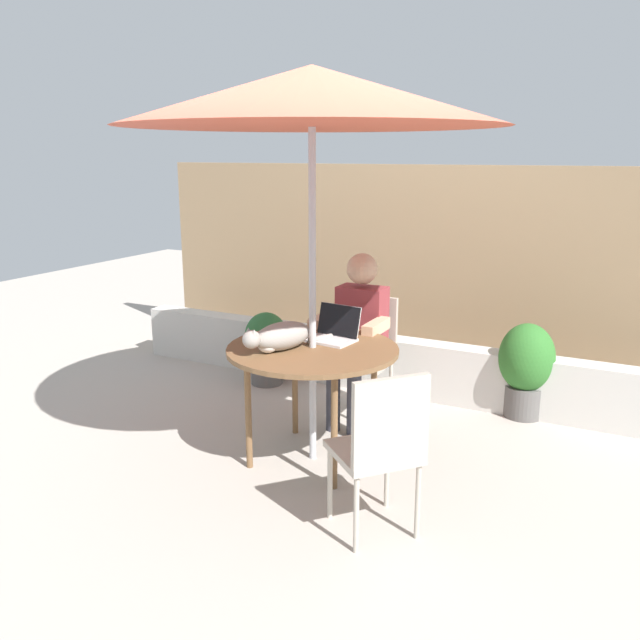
% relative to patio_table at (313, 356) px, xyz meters
% --- Properties ---
extents(ground_plane, '(14.00, 14.00, 0.00)m').
position_rel_patio_table_xyz_m(ground_plane, '(0.00, 0.00, -0.69)').
color(ground_plane, '#ADA399').
extents(fence_back, '(5.39, 0.08, 1.81)m').
position_rel_patio_table_xyz_m(fence_back, '(0.00, 2.16, 0.22)').
color(fence_back, '#937756').
rests_on(fence_back, ground).
extents(planter_wall_low, '(4.85, 0.20, 0.46)m').
position_rel_patio_table_xyz_m(planter_wall_low, '(0.00, 1.38, -0.46)').
color(planter_wall_low, beige).
rests_on(planter_wall_low, ground).
extents(patio_table, '(1.07, 1.07, 0.75)m').
position_rel_patio_table_xyz_m(patio_table, '(0.00, 0.00, 0.00)').
color(patio_table, brown).
rests_on(patio_table, ground).
extents(patio_umbrella, '(2.23, 2.23, 2.39)m').
position_rel_patio_table_xyz_m(patio_umbrella, '(0.00, 0.00, 1.53)').
color(patio_umbrella, '#B7B7BC').
rests_on(patio_umbrella, ground).
extents(chair_occupied, '(0.40, 0.40, 0.89)m').
position_rel_patio_table_xyz_m(chair_occupied, '(0.00, 0.85, -0.16)').
color(chair_occupied, '#B2A899').
rests_on(chair_occupied, ground).
extents(chair_empty, '(0.56, 0.56, 0.89)m').
position_rel_patio_table_xyz_m(chair_empty, '(0.72, -0.64, -0.16)').
color(chair_empty, '#B2A899').
rests_on(chair_empty, ground).
extents(person_seated, '(0.48, 0.48, 1.23)m').
position_rel_patio_table_xyz_m(person_seated, '(-0.00, 0.69, 0.01)').
color(person_seated, maroon).
rests_on(person_seated, ground).
extents(laptop, '(0.33, 0.29, 0.21)m').
position_rel_patio_table_xyz_m(laptop, '(0.04, 0.22, 0.12)').
color(laptop, silver).
rests_on(laptop, patio_table).
extents(cat, '(0.35, 0.60, 0.17)m').
position_rel_patio_table_xyz_m(cat, '(-0.15, -0.15, 0.14)').
color(cat, gray).
rests_on(cat, patio_table).
extents(potted_plant_near_fence, '(0.40, 0.40, 0.71)m').
position_rel_patio_table_xyz_m(potted_plant_near_fence, '(1.07, 1.33, -0.29)').
color(potted_plant_near_fence, '#595654').
rests_on(potted_plant_near_fence, ground).
extents(potted_plant_by_chair, '(0.36, 0.36, 0.62)m').
position_rel_patio_table_xyz_m(potted_plant_by_chair, '(-1.01, 1.08, -0.34)').
color(potted_plant_by_chair, '#595654').
rests_on(potted_plant_by_chair, ground).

